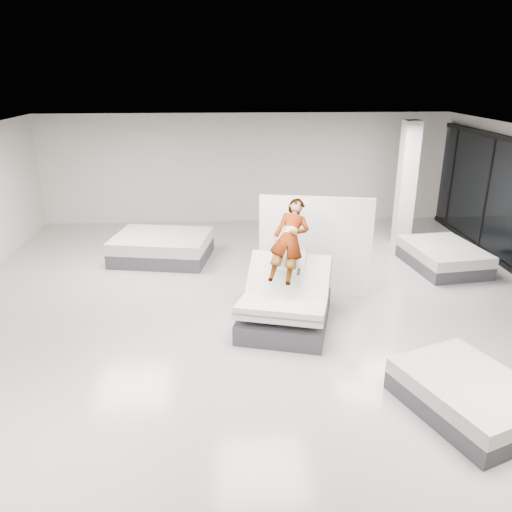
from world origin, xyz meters
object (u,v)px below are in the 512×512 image
person (289,254)px  flat_bed_left_far (162,247)px  hero_bed (285,305)px  remote (299,272)px  divider_panel (315,246)px  flat_bed_right_far (443,257)px  flat_bed_right_near (469,395)px  column (406,185)px

person → flat_bed_left_far: size_ratio=0.66×
hero_bed → person: person is taller
remote → divider_panel: divider_panel is taller
flat_bed_right_far → flat_bed_right_near: size_ratio=0.96×
flat_bed_left_far → hero_bed: bearing=-53.4°
hero_bed → person: (0.09, 0.32, 0.87)m
flat_bed_right_far → flat_bed_left_far: (-6.60, 0.97, 0.04)m
divider_panel → column: bearing=57.9°
remote → divider_panel: (0.53, 1.40, -0.03)m
flat_bed_left_far → column: column is taller
hero_bed → flat_bed_left_far: (-2.60, 3.50, -0.07)m
hero_bed → flat_bed_right_near: hero_bed is taller
hero_bed → remote: size_ratio=16.47×
divider_panel → flat_bed_right_far: divider_panel is taller
flat_bed_right_far → flat_bed_right_near: bearing=-109.7°
divider_panel → flat_bed_right_near: (1.42, -3.94, -0.77)m
person → column: (3.49, 3.91, 0.36)m
person → flat_bed_right_far: (3.91, 2.21, -0.98)m
flat_bed_left_far → person: bearing=-49.9°
flat_bed_left_far → flat_bed_right_far: bearing=-8.4°
divider_panel → flat_bed_right_far: 3.56m
flat_bed_right_far → hero_bed: bearing=-147.7°
person → column: 5.25m
remote → divider_panel: bearing=84.7°
hero_bed → flat_bed_left_far: bearing=126.6°
flat_bed_right_near → column: bearing=78.3°
divider_panel → column: column is taller
flat_bed_left_far → column: size_ratio=0.78×
flat_bed_left_far → column: 6.35m
person → column: column is taller
person → flat_bed_left_far: 4.27m
divider_panel → column: (2.84, 2.91, 0.58)m
hero_bed → column: column is taller
person → flat_bed_right_near: size_ratio=0.76×
person → remote: person is taller
remote → person: bearing=122.2°
hero_bed → remote: (0.21, -0.08, 0.67)m
hero_bed → column: 5.67m
flat_bed_right_near → flat_bed_right_far: bearing=70.3°
flat_bed_right_near → column: 7.12m
flat_bed_right_far → flat_bed_left_far: size_ratio=0.84×
person → column: bearing=63.8°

